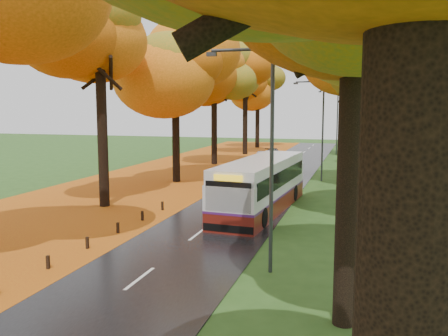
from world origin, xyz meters
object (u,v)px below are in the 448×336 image
at_px(streetlamp_far, 335,117).
at_px(car_white, 250,166).
at_px(bus, 261,184).
at_px(streetlamp_near, 265,142).
at_px(car_silver, 264,158).
at_px(car_dark, 274,155).
at_px(streetlamp_mid, 320,122).

distance_m(streetlamp_far, car_white, 21.20).
xyz_separation_m(streetlamp_far, bus, (-2.13, -34.19, -3.13)).
distance_m(streetlamp_near, car_silver, 31.97).
height_order(streetlamp_near, streetlamp_far, same).
height_order(car_silver, car_dark, car_silver).
bearing_deg(streetlamp_far, streetlamp_mid, -90.00).
height_order(streetlamp_far, car_dark, streetlamp_far).
height_order(streetlamp_near, car_white, streetlamp_near).
bearing_deg(streetlamp_near, car_white, 104.26).
distance_m(streetlamp_mid, car_dark, 15.17).
relative_size(bus, car_white, 2.68).
distance_m(streetlamp_mid, car_white, 7.58).
bearing_deg(streetlamp_mid, streetlamp_far, 90.00).
relative_size(streetlamp_near, car_dark, 1.91).
bearing_deg(streetlamp_near, car_silver, 101.45).
bearing_deg(car_silver, streetlamp_near, -80.07).
height_order(streetlamp_far, car_silver, streetlamp_far).
relative_size(streetlamp_near, car_white, 1.89).
xyz_separation_m(streetlamp_far, car_dark, (-6.06, -8.70, -4.06)).
distance_m(car_silver, car_dark, 4.22).
bearing_deg(streetlamp_far, car_dark, -124.86).
xyz_separation_m(streetlamp_near, streetlamp_mid, (0.00, 22.00, 0.00)).
bearing_deg(streetlamp_near, streetlamp_far, 90.00).
distance_m(streetlamp_near, streetlamp_mid, 22.00).
xyz_separation_m(streetlamp_far, car_silver, (-6.30, -12.91, -4.01)).
xyz_separation_m(streetlamp_near, car_silver, (-6.30, 31.09, -4.01)).
bearing_deg(streetlamp_mid, streetlamp_near, -90.00).
distance_m(streetlamp_mid, bus, 12.76).
height_order(streetlamp_near, car_silver, streetlamp_near).
bearing_deg(car_dark, car_white, -109.59).
height_order(streetlamp_mid, car_dark, streetlamp_mid).
relative_size(streetlamp_far, car_dark, 1.91).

